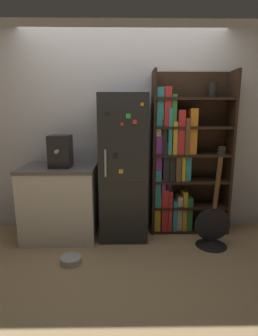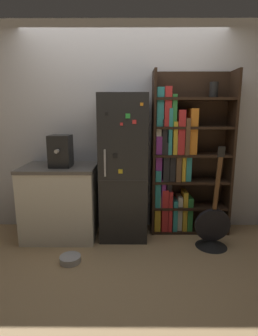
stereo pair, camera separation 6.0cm
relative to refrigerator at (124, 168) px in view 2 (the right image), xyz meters
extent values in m
plane|color=tan|center=(0.00, -0.17, -0.86)|extent=(16.00, 16.00, 0.00)
cube|color=silver|center=(0.00, 0.31, 0.44)|extent=(8.00, 0.05, 2.60)
cube|color=black|center=(0.00, 0.00, 0.00)|extent=(0.55, 0.56, 1.71)
cube|color=#333333|center=(0.00, -0.28, -0.09)|extent=(0.54, 0.01, 0.01)
cube|color=#B2B2B7|center=(-0.19, -0.30, 0.11)|extent=(0.02, 0.02, 0.30)
cube|color=black|center=(-0.17, -0.29, 0.63)|extent=(0.03, 0.01, 0.03)
cube|color=red|center=(-0.01, -0.29, 0.53)|extent=(0.03, 0.01, 0.03)
cube|color=orange|center=(0.20, -0.29, 0.73)|extent=(0.03, 0.01, 0.03)
cube|color=yellow|center=(-0.03, -0.29, 0.02)|extent=(0.05, 0.01, 0.05)
cube|color=red|center=(0.12, -0.29, 0.55)|extent=(0.04, 0.01, 0.04)
cube|color=green|center=(0.05, -0.29, 0.61)|extent=(0.05, 0.02, 0.05)
cube|color=black|center=(-0.08, -0.29, 0.19)|extent=(0.05, 0.01, 0.05)
cube|color=black|center=(0.36, 0.12, 0.14)|extent=(0.03, 0.32, 2.00)
cube|color=black|center=(1.31, 0.12, 0.14)|extent=(0.03, 0.32, 2.00)
cube|color=black|center=(0.84, 0.27, 0.14)|extent=(0.97, 0.03, 2.00)
cube|color=black|center=(0.84, 0.12, -0.84)|extent=(0.91, 0.29, 0.03)
cube|color=black|center=(0.84, 0.12, -0.52)|extent=(0.91, 0.29, 0.03)
cube|color=black|center=(0.84, 0.12, -0.19)|extent=(0.91, 0.29, 0.03)
cube|color=black|center=(0.84, 0.12, 0.14)|extent=(0.91, 0.29, 0.03)
cube|color=black|center=(0.84, 0.12, 0.47)|extent=(0.91, 0.29, 0.03)
cube|color=black|center=(0.84, 0.12, 0.81)|extent=(0.91, 0.29, 0.03)
cube|color=gold|center=(0.43, 0.12, -0.60)|extent=(0.07, 0.25, 0.46)
cube|color=red|center=(0.52, 0.11, -0.56)|extent=(0.08, 0.25, 0.54)
cube|color=red|center=(0.58, 0.12, -0.57)|extent=(0.05, 0.27, 0.52)
cube|color=teal|center=(0.65, 0.13, -0.63)|extent=(0.05, 0.28, 0.40)
cube|color=silver|center=(0.71, 0.12, -0.61)|extent=(0.05, 0.22, 0.44)
cube|color=gold|center=(0.77, 0.11, -0.57)|extent=(0.05, 0.23, 0.51)
cube|color=#338C3F|center=(0.84, 0.12, -0.61)|extent=(0.06, 0.23, 0.43)
cube|color=teal|center=(0.42, 0.11, -0.27)|extent=(0.07, 0.26, 0.47)
cube|color=purple|center=(0.49, 0.12, -0.33)|extent=(0.05, 0.26, 0.35)
cube|color=#262628|center=(0.57, 0.13, -0.24)|extent=(0.06, 0.22, 0.54)
cube|color=purple|center=(0.43, 0.11, 0.10)|extent=(0.07, 0.22, 0.55)
cube|color=#262628|center=(0.52, 0.11, 0.06)|extent=(0.07, 0.25, 0.48)
cube|color=#262628|center=(0.60, 0.11, 0.06)|extent=(0.07, 0.21, 0.47)
cube|color=brown|center=(0.67, 0.12, 0.09)|extent=(0.06, 0.27, 0.54)
cube|color=gold|center=(0.73, 0.12, 0.04)|extent=(0.04, 0.22, 0.43)
cube|color=teal|center=(0.79, 0.12, 0.04)|extent=(0.06, 0.23, 0.44)
cube|color=silver|center=(0.42, 0.12, 0.40)|extent=(0.06, 0.22, 0.49)
cube|color=#262628|center=(0.49, 0.11, 0.36)|extent=(0.06, 0.24, 0.42)
cube|color=teal|center=(0.55, 0.12, 0.43)|extent=(0.04, 0.27, 0.54)
cube|color=gold|center=(0.61, 0.12, 0.35)|extent=(0.05, 0.26, 0.39)
cube|color=red|center=(0.68, 0.12, 0.42)|extent=(0.08, 0.27, 0.53)
cube|color=brown|center=(0.76, 0.11, 0.37)|extent=(0.05, 0.28, 0.43)
cube|color=orange|center=(0.83, 0.12, 0.43)|extent=(0.09, 0.24, 0.54)
cube|color=teal|center=(0.43, 0.13, 0.71)|extent=(0.08, 0.25, 0.45)
cube|color=red|center=(0.52, 0.12, 0.72)|extent=(0.08, 0.27, 0.46)
cube|color=#338C3F|center=(0.59, 0.12, 0.67)|extent=(0.06, 0.26, 0.37)
cylinder|color=black|center=(1.07, 0.12, 0.91)|extent=(0.10, 0.10, 0.18)
cube|color=silver|center=(-0.77, -0.04, -0.43)|extent=(0.85, 0.63, 0.85)
cube|color=#5B5651|center=(-0.77, -0.04, 0.01)|extent=(0.87, 0.65, 0.04)
cube|color=black|center=(-0.73, -0.08, 0.21)|extent=(0.24, 0.26, 0.37)
cylinder|color=#A5A39E|center=(-0.73, -0.24, 0.23)|extent=(0.04, 0.06, 0.04)
cone|color=black|center=(1.01, -0.31, -0.83)|extent=(0.36, 0.36, 0.06)
cylinder|color=black|center=(1.01, -0.31, -0.60)|extent=(0.40, 0.10, 0.40)
cube|color=brown|center=(1.01, -0.38, -0.10)|extent=(0.04, 0.10, 0.60)
cube|color=black|center=(1.01, -0.43, 0.25)|extent=(0.07, 0.04, 0.11)
cylinder|color=#B7B7BC|center=(-0.53, -0.65, -0.82)|extent=(0.22, 0.22, 0.06)
torus|color=#B7B7BC|center=(-0.53, -0.65, -0.80)|extent=(0.22, 0.22, 0.01)
camera|label=1|loc=(0.02, -3.09, 0.63)|focal=28.00mm
camera|label=2|loc=(0.08, -3.09, 0.63)|focal=28.00mm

